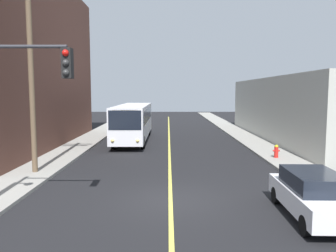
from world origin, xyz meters
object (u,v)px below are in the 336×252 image
parked_car_white (311,194)px  fire_hydrant (275,151)px  utility_pole_near (28,47)px  city_bus (132,121)px  traffic_signal_left_corner (8,93)px

parked_car_white → fire_hydrant: bearing=78.8°
utility_pole_near → fire_hydrant: size_ratio=14.19×
utility_pole_near → fire_hydrant: 15.70m
city_bus → utility_pole_near: bearing=-108.0°
city_bus → fire_hydrant: bearing=-40.0°
city_bus → traffic_signal_left_corner: 18.53m
traffic_signal_left_corner → utility_pole_near: bearing=105.9°
parked_car_white → utility_pole_near: (-12.04, 6.07, 5.80)m
city_bus → utility_pole_near: utility_pole_near is taller
parked_car_white → city_bus: bearing=113.9°
parked_car_white → traffic_signal_left_corner: traffic_signal_left_corner is taller
parked_car_white → fire_hydrant: (1.95, 9.86, -0.26)m
parked_car_white → utility_pole_near: size_ratio=0.37×
parked_car_white → fire_hydrant: parked_car_white is taller
city_bus → fire_hydrant: size_ratio=14.48×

